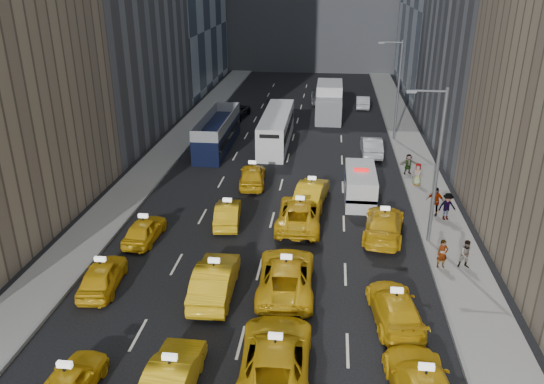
{
  "coord_description": "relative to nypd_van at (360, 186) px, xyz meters",
  "views": [
    {
      "loc": [
        3.35,
        -15.97,
        14.59
      ],
      "look_at": [
        0.02,
        13.79,
        2.0
      ],
      "focal_mm": 35.0,
      "sensor_mm": 36.0,
      "label": 1
    }
  ],
  "objects": [
    {
      "name": "misc_car_4",
      "position": [
        1.39,
        26.5,
        -0.32
      ],
      "size": [
        1.56,
        4.23,
        1.38
      ],
      "primitive_type": "imported",
      "rotation": [
        0.0,
        0.0,
        3.12
      ],
      "color": "#ABAFB3",
      "rests_on": "ground"
    },
    {
      "name": "curb_west",
      "position": [
        -14.66,
        7.09,
        -0.92
      ],
      "size": [
        0.15,
        90.0,
        0.18
      ],
      "primitive_type": "cube",
      "color": "slate",
      "rests_on": "ground"
    },
    {
      "name": "taxi_10",
      "position": [
        -4.05,
        -11.64,
        -0.21
      ],
      "size": [
        2.91,
        5.89,
        1.61
      ],
      "primitive_type": "imported",
      "rotation": [
        0.0,
        0.0,
        3.18
      ],
      "color": "gold",
      "rests_on": "ground"
    },
    {
      "name": "nypd_van",
      "position": [
        0.0,
        0.0,
        0.0
      ],
      "size": [
        2.66,
        5.43,
        2.24
      ],
      "rotation": [
        0.0,
        0.0,
        0.12
      ],
      "color": "silver",
      "rests_on": "ground"
    },
    {
      "name": "taxi_13",
      "position": [
        -8.28,
        -4.7,
        -0.33
      ],
      "size": [
        1.91,
        4.29,
        1.37
      ],
      "primitive_type": "imported",
      "rotation": [
        0.0,
        0.0,
        3.25
      ],
      "color": "gold",
      "rests_on": "ground"
    },
    {
      "name": "taxi_5",
      "position": [
        -7.62,
        -19.14,
        -0.25
      ],
      "size": [
        1.63,
        4.63,
        1.52
      ],
      "primitive_type": "imported",
      "rotation": [
        0.0,
        0.0,
        3.14
      ],
      "color": "gold",
      "rests_on": "ground"
    },
    {
      "name": "taxi_9",
      "position": [
        -7.42,
        -12.49,
        -0.17
      ],
      "size": [
        1.93,
        5.14,
        1.68
      ],
      "primitive_type": "imported",
      "rotation": [
        0.0,
        0.0,
        3.17
      ],
      "color": "gold",
      "rests_on": "ground"
    },
    {
      "name": "pedestrian_2",
      "position": [
        5.23,
        -2.92,
        0.02
      ],
      "size": [
        1.22,
        0.74,
        1.77
      ],
      "primitive_type": "imported",
      "rotation": [
        0.0,
        0.0,
        0.25
      ],
      "color": "gray",
      "rests_on": "sidewalk_east"
    },
    {
      "name": "taxi_6",
      "position": [
        -3.93,
        -17.71,
        -0.19
      ],
      "size": [
        2.97,
        6.05,
        1.65
      ],
      "primitive_type": "imported",
      "rotation": [
        0.0,
        0.0,
        3.18
      ],
      "color": "gold",
      "rests_on": "ground"
    },
    {
      "name": "streetlight_far",
      "position": [
        3.58,
        14.09,
        3.91
      ],
      "size": [
        2.15,
        0.22,
        9.0
      ],
      "color": "#595B60",
      "rests_on": "ground"
    },
    {
      "name": "double_decker",
      "position": [
        -12.0,
        10.1,
        0.43
      ],
      "size": [
        3.03,
        10.15,
        2.91
      ],
      "rotation": [
        0.0,
        0.0,
        0.08
      ],
      "color": "black",
      "rests_on": "ground"
    },
    {
      "name": "pedestrian_1",
      "position": [
        5.13,
        -8.77,
        -0.08
      ],
      "size": [
        0.76,
        0.42,
        1.56
      ],
      "primitive_type": "imported",
      "rotation": [
        0.0,
        0.0,
        -0.0
      ],
      "color": "gray",
      "rests_on": "sidewalk_east"
    },
    {
      "name": "misc_car_2",
      "position": [
        -3.37,
        28.42,
        -0.18
      ],
      "size": [
        2.57,
        5.8,
        1.66
      ],
      "primitive_type": "imported",
      "rotation": [
        0.0,
        0.0,
        3.19
      ],
      "color": "slate",
      "rests_on": "ground"
    },
    {
      "name": "pedestrian_4",
      "position": [
        4.22,
        2.81,
        -0.04
      ],
      "size": [
        0.89,
        0.63,
        1.64
      ],
      "primitive_type": "imported",
      "rotation": [
        0.0,
        0.0,
        -0.26
      ],
      "color": "gray",
      "rests_on": "sidewalk_east"
    },
    {
      "name": "taxi_8",
      "position": [
        -13.06,
        -12.52,
        -0.31
      ],
      "size": [
        2.09,
        4.28,
        1.41
      ],
      "primitive_type": "imported",
      "rotation": [
        0.0,
        0.0,
        3.25
      ],
      "color": "gold",
      "rests_on": "ground"
    },
    {
      "name": "pedestrian_5",
      "position": [
        3.83,
        5.02,
        -0.07
      ],
      "size": [
        1.52,
        0.8,
        1.57
      ],
      "primitive_type": "imported",
      "rotation": [
        0.0,
        0.0,
        0.27
      ],
      "color": "gray",
      "rests_on": "sidewalk_east"
    },
    {
      "name": "sidewalk_west",
      "position": [
        -16.11,
        7.09,
        -0.94
      ],
      "size": [
        3.0,
        90.0,
        0.15
      ],
      "primitive_type": "cube",
      "color": "gray",
      "rests_on": "ground"
    },
    {
      "name": "misc_car_0",
      "position": [
        1.36,
        9.76,
        -0.24
      ],
      "size": [
        1.71,
        4.71,
        1.54
      ],
      "primitive_type": "imported",
      "rotation": [
        0.0,
        0.0,
        3.16
      ],
      "color": "#B2B3BA",
      "rests_on": "ground"
    },
    {
      "name": "curb_east",
      "position": [
        3.44,
        7.09,
        -0.92
      ],
      "size": [
        0.15,
        90.0,
        0.18
      ],
      "primitive_type": "cube",
      "color": "slate",
      "rests_on": "ground"
    },
    {
      "name": "streetlight_near",
      "position": [
        3.58,
        -5.91,
        3.91
      ],
      "size": [
        2.15,
        0.22,
        9.0
      ],
      "color": "#595B60",
      "rests_on": "ground"
    },
    {
      "name": "misc_car_3",
      "position": [
        -8.6,
        24.33,
        -0.31
      ],
      "size": [
        1.81,
        4.18,
        1.41
      ],
      "primitive_type": "imported",
      "rotation": [
        0.0,
        0.0,
        3.18
      ],
      "color": "black",
      "rests_on": "ground"
    },
    {
      "name": "taxi_11",
      "position": [
        1.0,
        -13.68,
        -0.31
      ],
      "size": [
        2.55,
        5.06,
        1.41
      ],
      "primitive_type": "imported",
      "rotation": [
        0.0,
        0.0,
        3.26
      ],
      "color": "gold",
      "rests_on": "ground"
    },
    {
      "name": "taxi_16",
      "position": [
        -7.69,
        1.8,
        -0.24
      ],
      "size": [
        2.26,
        4.68,
        1.54
      ],
      "primitive_type": "imported",
      "rotation": [
        0.0,
        0.0,
        3.24
      ],
      "color": "gold",
      "rests_on": "ground"
    },
    {
      "name": "misc_car_1",
      "position": [
        -12.32,
        20.65,
        -0.29
      ],
      "size": [
        2.99,
        5.44,
        1.44
      ],
      "primitive_type": "imported",
      "rotation": [
        0.0,
        0.0,
        3.02
      ],
      "color": "black",
      "rests_on": "ground"
    },
    {
      "name": "city_bus",
      "position": [
        -6.99,
        11.9,
        0.39
      ],
      "size": [
        2.46,
        11.04,
        2.84
      ],
      "rotation": [
        0.0,
        0.0,
        -0.02
      ],
      "color": "silver",
      "rests_on": "ground"
    },
    {
      "name": "box_truck",
      "position": [
        -2.42,
        21.74,
        0.73
      ],
      "size": [
        2.96,
        7.8,
        3.52
      ],
      "rotation": [
        0.0,
        0.0,
        0.04
      ],
      "color": "silver",
      "rests_on": "ground"
    },
    {
      "name": "taxi_14",
      "position": [
        -3.84,
        -4.41,
        -0.21
      ],
      "size": [
        2.73,
        5.78,
        1.6
      ],
      "primitive_type": "imported",
      "rotation": [
        0.0,
        0.0,
        3.13
      ],
      "color": "gold",
      "rests_on": "ground"
    },
    {
      "name": "sidewalk_east",
      "position": [
        4.89,
        7.09,
        -0.94
      ],
      "size": [
        3.0,
        90.0,
        0.15
      ],
      "primitive_type": "cube",
      "color": "gray",
      "rests_on": "ground"
    },
    {
      "name": "taxi_12",
      "position": [
        -12.67,
        -7.42,
        -0.34
      ],
      "size": [
        1.75,
        4.01,
        1.35
      ],
      "primitive_type": "imported",
      "rotation": [
        0.0,
        0.0,
        3.1
      ],
      "color": "gold",
      "rests_on": "ground"
    },
    {
      "name": "pedestrian_3",
      "position": [
        4.58,
        -2.32,
        0.08
      ],
      "size": [
        1.2,
        0.82,
        1.88
      ],
      "primitive_type": "imported",
      "rotation": [
        0.0,
        0.0,
        -0.32
      ],
      "color": "gray",
      "rests_on": "sidewalk_east"
    },
    {
      "name": "pedestrian_0",
      "position": [
        3.88,
        -8.89,
        -0.07
      ],
      "size": [
        0.65,
        0.5,
        1.59
      ],
      "primitive_type": "imported",
      "rotation": [
        0.0,
        0.0,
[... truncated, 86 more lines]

